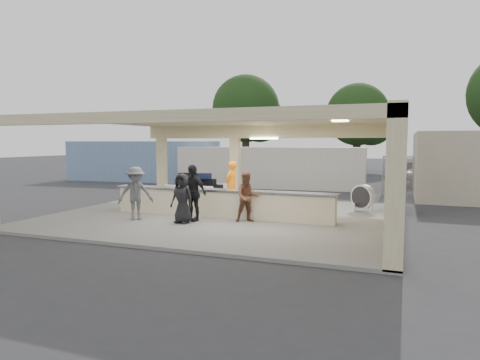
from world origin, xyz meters
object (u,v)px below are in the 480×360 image
at_px(passenger_a, 247,197).
at_px(car_dark, 424,174).
at_px(car_white_a, 438,178).
at_px(passenger_b, 192,193).
at_px(baggage_counter, 220,203).
at_px(drum_fan, 363,197).
at_px(container_blue, 142,161).
at_px(baggage_handler, 231,185).
at_px(passenger_d, 182,198).
at_px(container_white, 270,167).
at_px(luggage_cart, 195,187).
at_px(passenger_c, 136,193).

height_order(passenger_a, car_dark, passenger_a).
xyz_separation_m(car_white_a, car_dark, (-0.65, 1.42, 0.10)).
bearing_deg(passenger_b, baggage_counter, 73.57).
relative_size(drum_fan, container_blue, 0.10).
relative_size(baggage_handler, car_white_a, 0.42).
xyz_separation_m(baggage_handler, container_blue, (-10.75, 9.90, 0.35)).
bearing_deg(passenger_d, container_blue, 132.77).
height_order(baggage_counter, container_blue, container_blue).
bearing_deg(baggage_counter, passenger_a, -22.79).
relative_size(baggage_handler, passenger_b, 0.99).
relative_size(drum_fan, container_white, 0.09).
height_order(luggage_cart, container_white, container_white).
bearing_deg(container_blue, luggage_cart, -50.12).
relative_size(drum_fan, passenger_d, 0.63).
xyz_separation_m(passenger_c, car_white_a, (10.34, 15.22, -0.36)).
relative_size(drum_fan, passenger_a, 0.62).
relative_size(container_white, container_blue, 1.05).
bearing_deg(container_blue, container_white, -8.82).
distance_m(car_white_a, car_dark, 1.57).
bearing_deg(car_white_a, passenger_d, 153.71).
height_order(luggage_cart, car_dark, car_dark).
bearing_deg(container_blue, drum_fan, -33.11).
bearing_deg(drum_fan, passenger_a, -102.59).
xyz_separation_m(passenger_d, car_white_a, (8.58, 15.19, -0.27)).
distance_m(luggage_cart, container_blue, 12.87).
height_order(baggage_counter, passenger_a, passenger_a).
bearing_deg(baggage_counter, car_white_a, 60.17).
height_order(passenger_d, car_white_a, passenger_d).
bearing_deg(car_white_a, luggage_cart, 140.87).
distance_m(passenger_c, container_white, 12.56).
distance_m(passenger_b, passenger_c, 1.95).
bearing_deg(passenger_a, container_white, 73.57).
xyz_separation_m(baggage_handler, car_white_a, (8.26, 11.73, -0.40)).
relative_size(baggage_handler, passenger_c, 1.04).
xyz_separation_m(container_white, container_blue, (-9.59, 0.86, 0.18)).
bearing_deg(passenger_a, luggage_cart, 108.52).
relative_size(car_dark, container_white, 0.40).
height_order(passenger_b, container_white, container_white).
height_order(baggage_counter, passenger_d, passenger_d).
xyz_separation_m(baggage_handler, passenger_b, (-0.19, -2.99, 0.01)).
xyz_separation_m(passenger_a, container_white, (-2.73, 11.54, 0.29)).
bearing_deg(car_white_a, passenger_c, 148.97).
xyz_separation_m(passenger_a, passenger_c, (-3.65, -0.98, 0.08)).
relative_size(car_dark, container_blue, 0.42).
distance_m(luggage_cart, car_dark, 15.75).
distance_m(luggage_cart, car_white_a, 15.08).
bearing_deg(car_white_a, car_dark, 27.78).
xyz_separation_m(baggage_counter, passenger_b, (-0.58, -0.98, 0.45)).
xyz_separation_m(passenger_d, car_dark, (7.93, 16.61, -0.17)).
xyz_separation_m(baggage_counter, passenger_c, (-2.46, -1.48, 0.41)).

